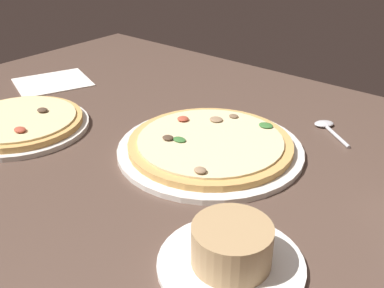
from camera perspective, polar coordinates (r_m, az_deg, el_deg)
name	(u,v)px	position (r cm, az deg, el deg)	size (l,w,h in cm)	color
dining_table	(173,177)	(78.70, -2.41, -4.14)	(150.00, 110.00, 4.00)	brown
pizza_main	(210,146)	(81.77, 2.31, -0.22)	(33.64, 33.64, 3.35)	silver
pizza_side	(20,123)	(96.30, -20.90, 2.43)	(26.89, 26.89, 3.36)	silver
ramekin_on_saucer	(231,251)	(56.87, 5.00, -13.34)	(18.44, 18.44, 6.09)	white
paper_menu	(53,82)	(119.94, -17.18, 7.44)	(14.87, 17.40, 0.30)	white
spoon	(327,127)	(94.25, 16.73, 2.06)	(10.37, 8.82, 1.00)	silver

